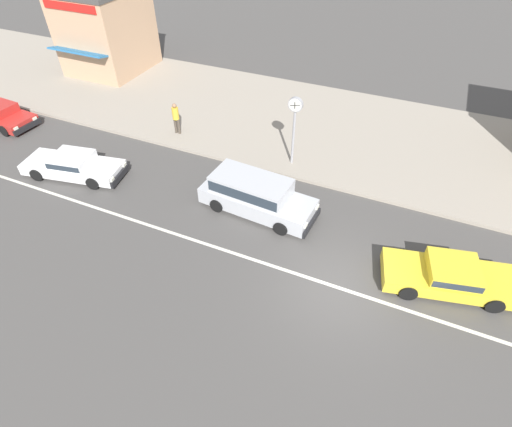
{
  "coord_description": "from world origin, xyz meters",
  "views": [
    {
      "loc": [
        0.82,
        -9.02,
        11.17
      ],
      "look_at": [
        -3.81,
        1.58,
        0.8
      ],
      "focal_mm": 28.0,
      "sensor_mm": 36.0,
      "label": 1
    }
  ],
  "objects_px": {
    "minivan_silver_3": "(255,194)",
    "sedan_white_1": "(74,165)",
    "street_clock": "(295,115)",
    "shopfront_mid_block": "(106,30)",
    "sedan_yellow_0": "(450,276)",
    "hatchback_red_5": "(0,114)",
    "pedestrian_near_clock": "(176,116)"
  },
  "relations": [
    {
      "from": "sedan_yellow_0",
      "to": "minivan_silver_3",
      "type": "distance_m",
      "value": 7.82
    },
    {
      "from": "pedestrian_near_clock",
      "to": "shopfront_mid_block",
      "type": "height_order",
      "value": "shopfront_mid_block"
    },
    {
      "from": "minivan_silver_3",
      "to": "sedan_white_1",
      "type": "bearing_deg",
      "value": -172.92
    },
    {
      "from": "minivan_silver_3",
      "to": "hatchback_red_5",
      "type": "xyz_separation_m",
      "value": [
        -15.79,
        1.04,
        -0.26
      ]
    },
    {
      "from": "sedan_white_1",
      "to": "pedestrian_near_clock",
      "type": "xyz_separation_m",
      "value": [
        2.52,
        4.94,
        0.6
      ]
    },
    {
      "from": "hatchback_red_5",
      "to": "street_clock",
      "type": "bearing_deg",
      "value": 9.28
    },
    {
      "from": "sedan_yellow_0",
      "to": "minivan_silver_3",
      "type": "xyz_separation_m",
      "value": [
        -7.74,
        1.05,
        0.31
      ]
    },
    {
      "from": "sedan_yellow_0",
      "to": "pedestrian_near_clock",
      "type": "height_order",
      "value": "pedestrian_near_clock"
    },
    {
      "from": "hatchback_red_5",
      "to": "street_clock",
      "type": "height_order",
      "value": "street_clock"
    },
    {
      "from": "minivan_silver_3",
      "to": "shopfront_mid_block",
      "type": "xyz_separation_m",
      "value": [
        -14.87,
        9.6,
        1.84
      ]
    },
    {
      "from": "hatchback_red_5",
      "to": "pedestrian_near_clock",
      "type": "relative_size",
      "value": 2.26
    },
    {
      "from": "sedan_white_1",
      "to": "street_clock",
      "type": "xyz_separation_m",
      "value": [
        9.01,
        4.75,
        2.13
      ]
    },
    {
      "from": "hatchback_red_5",
      "to": "shopfront_mid_block",
      "type": "height_order",
      "value": "shopfront_mid_block"
    },
    {
      "from": "hatchback_red_5",
      "to": "shopfront_mid_block",
      "type": "distance_m",
      "value": 8.86
    },
    {
      "from": "street_clock",
      "to": "shopfront_mid_block",
      "type": "height_order",
      "value": "shopfront_mid_block"
    },
    {
      "from": "hatchback_red_5",
      "to": "pedestrian_near_clock",
      "type": "xyz_separation_m",
      "value": [
        9.63,
        2.82,
        0.55
      ]
    },
    {
      "from": "sedan_white_1",
      "to": "hatchback_red_5",
      "type": "bearing_deg",
      "value": 163.38
    },
    {
      "from": "street_clock",
      "to": "shopfront_mid_block",
      "type": "bearing_deg",
      "value": 158.69
    },
    {
      "from": "sedan_yellow_0",
      "to": "pedestrian_near_clock",
      "type": "distance_m",
      "value": 14.76
    },
    {
      "from": "hatchback_red_5",
      "to": "street_clock",
      "type": "relative_size",
      "value": 1.14
    },
    {
      "from": "pedestrian_near_clock",
      "to": "shopfront_mid_block",
      "type": "bearing_deg",
      "value": 146.6
    },
    {
      "from": "sedan_yellow_0",
      "to": "shopfront_mid_block",
      "type": "bearing_deg",
      "value": 154.78
    },
    {
      "from": "hatchback_red_5",
      "to": "pedestrian_near_clock",
      "type": "height_order",
      "value": "pedestrian_near_clock"
    },
    {
      "from": "pedestrian_near_clock",
      "to": "hatchback_red_5",
      "type": "bearing_deg",
      "value": -163.66
    },
    {
      "from": "shopfront_mid_block",
      "to": "sedan_white_1",
      "type": "bearing_deg",
      "value": -59.93
    },
    {
      "from": "sedan_yellow_0",
      "to": "minivan_silver_3",
      "type": "bearing_deg",
      "value": 172.29
    },
    {
      "from": "sedan_yellow_0",
      "to": "minivan_silver_3",
      "type": "relative_size",
      "value": 0.95
    },
    {
      "from": "sedan_white_1",
      "to": "street_clock",
      "type": "distance_m",
      "value": 10.41
    },
    {
      "from": "shopfront_mid_block",
      "to": "pedestrian_near_clock",
      "type": "bearing_deg",
      "value": -33.4
    },
    {
      "from": "pedestrian_near_clock",
      "to": "shopfront_mid_block",
      "type": "relative_size",
      "value": 0.29
    },
    {
      "from": "sedan_white_1",
      "to": "shopfront_mid_block",
      "type": "bearing_deg",
      "value": 120.07
    },
    {
      "from": "street_clock",
      "to": "pedestrian_near_clock",
      "type": "distance_m",
      "value": 6.67
    }
  ]
}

